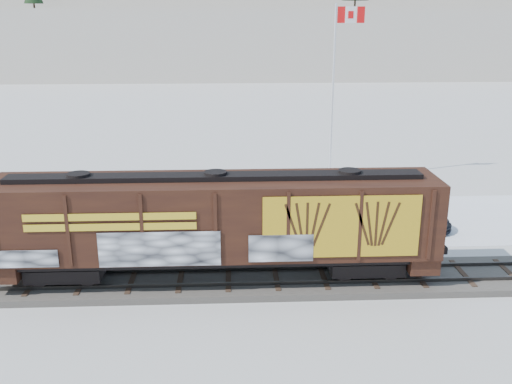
{
  "coord_description": "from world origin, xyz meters",
  "views": [
    {
      "loc": [
        -1.86,
        -21.77,
        10.77
      ],
      "look_at": [
        -0.7,
        3.0,
        3.11
      ],
      "focal_mm": 40.0,
      "sensor_mm": 36.0,
      "label": 1
    }
  ],
  "objects_px": {
    "hopper_railcar": "(217,220)",
    "car_silver": "(130,212)",
    "car_dark": "(410,217)",
    "flagpole": "(333,119)",
    "car_white": "(254,207)"
  },
  "relations": [
    {
      "from": "car_silver",
      "to": "flagpole",
      "type": "bearing_deg",
      "value": -69.67
    },
    {
      "from": "flagpole",
      "to": "car_white",
      "type": "xyz_separation_m",
      "value": [
        -5.6,
        -8.02,
        -3.41
      ]
    },
    {
      "from": "car_white",
      "to": "car_dark",
      "type": "distance_m",
      "value": 8.27
    },
    {
      "from": "hopper_railcar",
      "to": "flagpole",
      "type": "height_order",
      "value": "flagpole"
    },
    {
      "from": "hopper_railcar",
      "to": "flagpole",
      "type": "xyz_separation_m",
      "value": [
        7.47,
        15.48,
        1.41
      ]
    },
    {
      "from": "car_silver",
      "to": "car_dark",
      "type": "relative_size",
      "value": 1.18
    },
    {
      "from": "flagpole",
      "to": "car_dark",
      "type": "bearing_deg",
      "value": -74.77
    },
    {
      "from": "car_white",
      "to": "car_dark",
      "type": "height_order",
      "value": "car_white"
    },
    {
      "from": "car_silver",
      "to": "car_dark",
      "type": "xyz_separation_m",
      "value": [
        14.75,
        -0.85,
        -0.24
      ]
    },
    {
      "from": "hopper_railcar",
      "to": "car_dark",
      "type": "relative_size",
      "value": 4.23
    },
    {
      "from": "flagpole",
      "to": "car_dark",
      "type": "relative_size",
      "value": 2.74
    },
    {
      "from": "flagpole",
      "to": "car_silver",
      "type": "relative_size",
      "value": 2.32
    },
    {
      "from": "hopper_railcar",
      "to": "car_silver",
      "type": "bearing_deg",
      "value": 124.24
    },
    {
      "from": "car_white",
      "to": "hopper_railcar",
      "type": "bearing_deg",
      "value": 170.8
    },
    {
      "from": "flagpole",
      "to": "car_silver",
      "type": "xyz_separation_m",
      "value": [
        -12.2,
        -8.53,
        -3.4
      ]
    }
  ]
}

